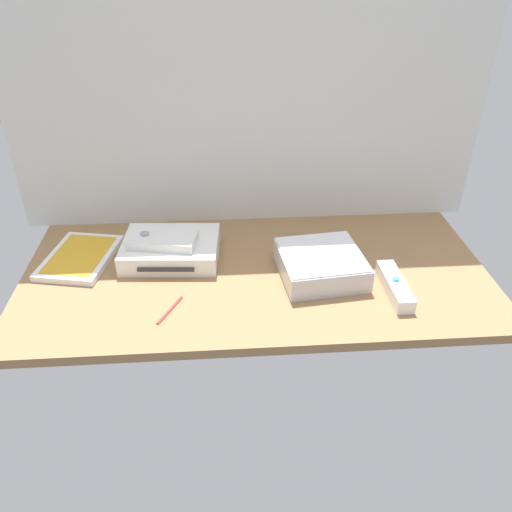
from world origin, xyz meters
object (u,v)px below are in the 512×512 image
object	(u,v)px
game_console	(171,249)
game_case	(80,257)
remote_wand	(395,286)
remote_classic_pad	(163,239)
stylus_pen	(170,309)
mini_computer	(321,264)

from	to	relation	value
game_console	game_case	bearing A→B (deg)	-176.87
game_console	remote_wand	bearing A→B (deg)	-15.65
game_console	remote_wand	size ratio (longest dim) A/B	1.48
remote_classic_pad	stylus_pen	bearing A→B (deg)	-72.83
game_case	stylus_pen	xyz separation A→B (cm)	(21.23, -19.61, -0.41)
game_case	mini_computer	bearing A→B (deg)	1.51
mini_computer	remote_classic_pad	xyz separation A→B (cm)	(-33.59, 8.02, 2.77)
mini_computer	remote_wand	distance (cm)	15.82
mini_computer	game_case	distance (cm)	53.42
remote_wand	mini_computer	bearing A→B (deg)	150.94
remote_wand	remote_classic_pad	world-z (taller)	remote_classic_pad
remote_wand	remote_classic_pad	size ratio (longest dim) A/B	0.95
remote_classic_pad	stylus_pen	distance (cm)	19.07
remote_classic_pad	stylus_pen	world-z (taller)	remote_classic_pad
game_console	stylus_pen	size ratio (longest dim) A/B	2.45
game_case	remote_classic_pad	bearing A→B (deg)	7.52
mini_computer	remote_classic_pad	size ratio (longest dim) A/B	1.20
remote_wand	remote_classic_pad	xyz separation A→B (cm)	(-47.53, 15.42, 3.90)
remote_classic_pad	stylus_pen	xyz separation A→B (cm)	(2.26, -18.25, -5.06)
game_console	game_case	size ratio (longest dim) A/B	1.03
game_console	mini_computer	xyz separation A→B (cm)	(32.21, -9.08, 0.44)
game_console	stylus_pen	bearing A→B (deg)	-83.40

